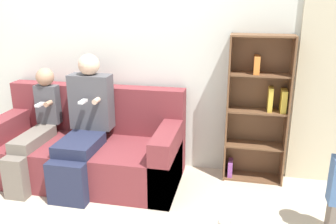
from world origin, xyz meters
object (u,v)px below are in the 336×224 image
(adult_seated, at_px, (84,121))
(couch, at_px, (88,150))
(child_seated, at_px, (35,127))
(bookshelf, at_px, (258,109))

(adult_seated, bearing_deg, couch, 109.77)
(couch, bearing_deg, child_seated, -164.01)
(couch, relative_size, child_seated, 1.74)
(child_seated, bearing_deg, adult_seated, 4.54)
(couch, height_order, bookshelf, bookshelf)
(child_seated, bearing_deg, bookshelf, 12.37)
(bookshelf, bearing_deg, child_seated, -167.63)
(child_seated, bearing_deg, couch, 15.99)
(couch, height_order, adult_seated, adult_seated)
(couch, distance_m, adult_seated, 0.37)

